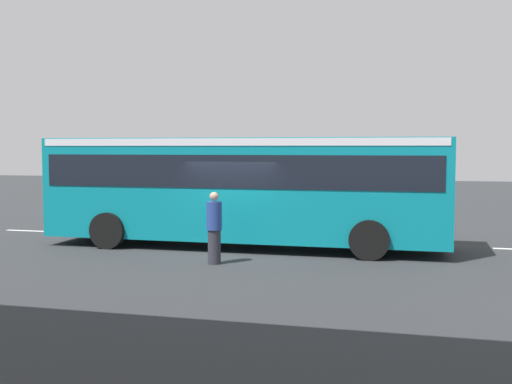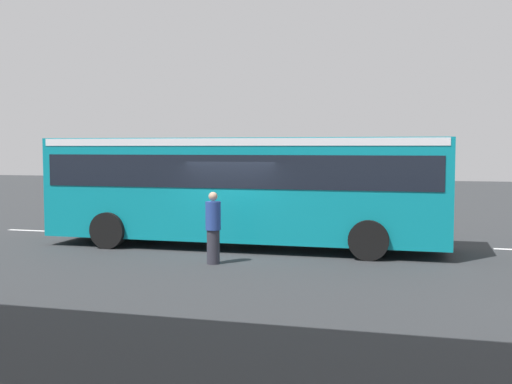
# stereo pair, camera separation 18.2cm
# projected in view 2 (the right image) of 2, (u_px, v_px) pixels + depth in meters

# --- Properties ---
(ground) EXTENTS (80.00, 80.00, 0.00)m
(ground) POSITION_uv_depth(u_px,v_px,m) (234.00, 252.00, 17.41)
(ground) COLOR #2D3033
(city_bus) EXTENTS (11.54, 2.85, 3.15)m
(city_bus) POSITION_uv_depth(u_px,v_px,m) (244.00, 182.00, 18.12)
(city_bus) COLOR #0C8493
(city_bus) RESTS_ON ground
(pedestrian) EXTENTS (0.38, 0.38, 1.79)m
(pedestrian) POSITION_uv_depth(u_px,v_px,m) (213.00, 228.00, 15.53)
(pedestrian) COLOR #2D2D38
(pedestrian) RESTS_ON ground
(traffic_sign) EXTENTS (0.08, 0.60, 2.80)m
(traffic_sign) POSITION_uv_depth(u_px,v_px,m) (174.00, 176.00, 21.90)
(traffic_sign) COLOR slate
(traffic_sign) RESTS_ON ground
(lane_dash_left) EXTENTS (2.00, 0.20, 0.01)m
(lane_dash_left) POSITION_uv_depth(u_px,v_px,m) (386.00, 244.00, 18.69)
(lane_dash_left) COLOR silver
(lane_dash_left) RESTS_ON ground
(lane_dash_centre) EXTENTS (2.00, 0.20, 0.01)m
(lane_dash_centre) POSITION_uv_depth(u_px,v_px,m) (257.00, 239.00, 19.72)
(lane_dash_centre) COLOR silver
(lane_dash_centre) RESTS_ON ground
(lane_dash_right) EXTENTS (2.00, 0.20, 0.01)m
(lane_dash_right) POSITION_uv_depth(u_px,v_px,m) (140.00, 235.00, 20.75)
(lane_dash_right) COLOR silver
(lane_dash_right) RESTS_ON ground
(lane_dash_rightmost) EXTENTS (2.00, 0.20, 0.01)m
(lane_dash_rightmost) POSITION_uv_depth(u_px,v_px,m) (34.00, 231.00, 21.79)
(lane_dash_rightmost) COLOR silver
(lane_dash_rightmost) RESTS_ON ground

